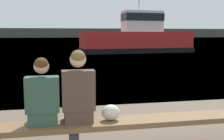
# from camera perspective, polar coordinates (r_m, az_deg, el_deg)

# --- Properties ---
(water_surface) EXTENTS (240.00, 240.00, 0.00)m
(water_surface) POSITION_cam_1_polar(r_m,az_deg,el_deg) (126.56, -11.19, 6.37)
(water_surface) COLOR teal
(water_surface) RESTS_ON ground
(far_shoreline) EXTENTS (600.00, 12.00, 4.74)m
(far_shoreline) POSITION_cam_1_polar(r_m,az_deg,el_deg) (152.38, -11.29, 7.39)
(far_shoreline) COLOR #4C4C42
(far_shoreline) RESTS_ON ground
(bench_main) EXTENTS (8.30, 0.47, 0.47)m
(bench_main) POSITION_cam_1_polar(r_m,az_deg,el_deg) (4.11, -7.83, -11.58)
(bench_main) COLOR brown
(bench_main) RESTS_ON ground
(person_left) EXTENTS (0.46, 0.38, 0.94)m
(person_left) POSITION_cam_1_polar(r_m,az_deg,el_deg) (3.98, -13.95, -5.27)
(person_left) COLOR #2D4C3D
(person_left) RESTS_ON bench_main
(person_right) EXTENTS (0.46, 0.39, 1.04)m
(person_right) POSITION_cam_1_polar(r_m,az_deg,el_deg) (3.97, -6.86, -4.26)
(person_right) COLOR #4C382D
(person_right) RESTS_ON bench_main
(shopping_bag) EXTENTS (0.26, 0.21, 0.23)m
(shopping_bag) POSITION_cam_1_polar(r_m,az_deg,el_deg) (4.13, -0.27, -8.62)
(shopping_bag) COLOR beige
(shopping_bag) RESTS_ON bench_main
(tugboat_red) EXTENTS (10.85, 3.75, 6.02)m
(tugboat_red) POSITION_cam_1_polar(r_m,az_deg,el_deg) (26.50, 5.28, 6.20)
(tugboat_red) COLOR red
(tugboat_red) RESTS_ON water_surface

